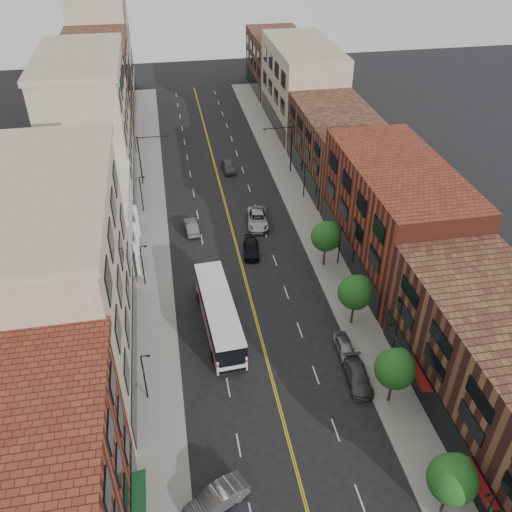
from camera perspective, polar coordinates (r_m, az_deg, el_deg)
ground at (r=44.89m, az=3.97°, el=-20.55°), size 220.00×220.00×0.00m
sidewalk_left at (r=69.84m, az=-10.87°, el=2.66°), size 4.00×110.00×0.15m
sidewalk_right at (r=71.90m, az=5.22°, el=4.22°), size 4.00×110.00×0.15m
bldg_l_tanoffice at (r=47.59m, az=-19.85°, el=-3.32°), size 10.00×22.00×18.00m
bldg_l_white at (r=65.05m, az=-17.31°, el=3.02°), size 10.00×14.00×8.00m
bldg_l_far_a at (r=78.03m, az=-17.08°, el=12.74°), size 10.00×20.00×18.00m
bldg_l_far_b at (r=97.27m, az=-16.12°, el=16.35°), size 10.00×20.00×15.00m
bldg_l_far_c at (r=113.84m, az=-15.83°, el=20.40°), size 10.00×16.00×20.00m
bldg_r_near at (r=46.97m, az=25.32°, el=-12.20°), size 10.00×26.00×10.00m
bldg_r_mid at (r=62.27m, az=14.33°, el=4.21°), size 10.00×22.00×12.00m
bldg_r_far_a at (r=80.02m, az=8.53°, el=11.34°), size 10.00×20.00×10.00m
bldg_r_far_b at (r=98.10m, az=4.84°, el=17.40°), size 10.00×22.00×14.00m
bldg_r_far_c at (r=117.14m, az=2.26°, el=19.72°), size 10.00×18.00×11.00m
tree_r_0 at (r=41.23m, az=20.06°, el=-21.04°), size 3.40×3.40×5.59m
tree_r_1 at (r=46.52m, az=14.50°, el=-11.28°), size 3.40×3.40×5.59m
tree_r_2 at (r=53.18m, az=10.47°, el=-3.66°), size 3.40×3.40×5.59m
tree_r_3 at (r=60.76m, az=7.44°, el=2.17°), size 3.40×3.40×5.59m
lamp_l_1 at (r=47.04m, az=-11.66°, el=-12.15°), size 0.81×0.55×5.05m
lamp_l_2 at (r=59.14m, az=-11.84°, el=-0.75°), size 0.81×0.55×5.05m
lamp_l_3 at (r=72.76m, az=-11.96°, el=6.59°), size 0.81×0.55×5.05m
lamp_r_0 at (r=41.97m, az=23.12°, el=-23.55°), size 0.81×0.55×5.05m
lamp_r_1 at (r=50.33m, az=14.27°, el=-8.73°), size 0.81×0.55×5.05m
lamp_r_2 at (r=61.79m, az=8.77°, el=1.37°), size 0.81×0.55×5.05m
lamp_r_3 at (r=74.93m, az=5.08°, el=8.14°), size 0.81×0.55×5.05m
signal_mast_left at (r=79.17m, az=-11.66°, el=10.44°), size 4.49×0.18×7.20m
signal_mast_right at (r=81.04m, az=3.23°, el=11.72°), size 4.49×0.18×7.20m
city_bus at (r=53.39m, az=-3.92°, el=-5.92°), size 3.72×13.21×3.36m
car_angle_b at (r=42.21m, az=-4.21°, el=-24.17°), size 5.12×3.74×1.61m
car_parked_mid at (r=49.86m, az=10.68°, el=-12.38°), size 2.25×4.91×1.39m
car_parked_far at (r=52.20m, az=9.36°, el=-9.51°), size 1.68×3.98×1.35m
car_lane_behind at (r=68.66m, az=-6.82°, el=3.09°), size 1.81×4.38×1.41m
car_lane_a at (r=64.18m, az=-0.52°, el=0.77°), size 2.41×4.71×1.31m
car_lane_b at (r=69.56m, az=0.18°, el=3.93°), size 3.41×6.14×1.63m
car_lane_c at (r=83.10m, az=-2.91°, el=9.38°), size 2.05×4.42×1.47m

